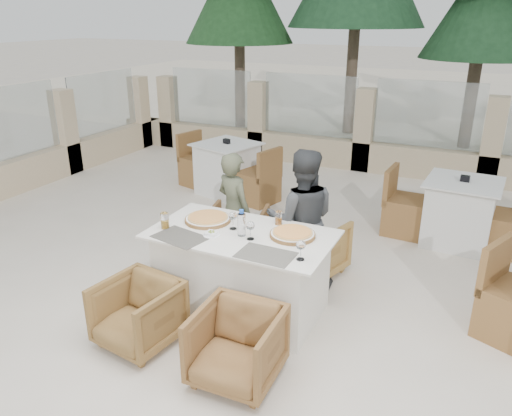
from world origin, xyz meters
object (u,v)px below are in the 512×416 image
at_px(water_bottle, 242,223).
at_px(wine_glass_centre, 233,219).
at_px(diner_right, 301,220).
at_px(dining_table, 242,272).
at_px(bg_table_b, 460,213).
at_px(diner_left, 234,211).
at_px(pizza_left, 208,218).
at_px(armchair_far_left, 237,233).
at_px(olive_dish, 212,233).
at_px(armchair_near_right, 237,346).
at_px(beer_glass_right, 279,218).
at_px(armchair_far_right, 310,247).
at_px(wine_glass_corner, 301,249).
at_px(beer_glass_left, 165,221).
at_px(armchair_near_left, 138,314).
at_px(pizza_right, 293,234).
at_px(wine_glass_near, 250,229).
at_px(bg_table_a, 227,169).

relative_size(water_bottle, wine_glass_centre, 1.29).
relative_size(wine_glass_centre, diner_right, 0.13).
height_order(dining_table, bg_table_b, same).
height_order(dining_table, water_bottle, water_bottle).
relative_size(dining_table, diner_left, 1.27).
height_order(pizza_left, armchair_far_left, pizza_left).
xyz_separation_m(dining_table, olive_dish, (-0.21, -0.15, 0.41)).
bearing_deg(diner_left, armchair_near_right, 140.66).
relative_size(beer_glass_right, armchair_far_left, 0.20).
xyz_separation_m(pizza_left, armchair_near_right, (0.79, -0.96, -0.51)).
xyz_separation_m(water_bottle, armchair_far_right, (0.30, 0.97, -0.59)).
bearing_deg(dining_table, armchair_near_right, -65.44).
height_order(wine_glass_corner, beer_glass_left, wine_glass_corner).
height_order(wine_glass_corner, diner_right, diner_right).
xyz_separation_m(pizza_left, water_bottle, (0.43, -0.15, 0.09)).
xyz_separation_m(armchair_far_left, diner_left, (0.06, -0.18, 0.34)).
distance_m(water_bottle, armchair_near_left, 1.13).
bearing_deg(pizza_left, olive_dish, -53.83).
height_order(dining_table, beer_glass_right, beer_glass_right).
xyz_separation_m(olive_dish, armchair_near_right, (0.60, -0.70, -0.51)).
xyz_separation_m(armchair_far_left, armchair_near_right, (0.92, -1.78, -0.00)).
xyz_separation_m(beer_glass_right, armchair_far_left, (-0.75, 0.61, -0.54)).
bearing_deg(beer_glass_right, diner_left, 147.78).
bearing_deg(diner_left, pizza_right, 167.66).
distance_m(armchair_far_right, diner_right, 0.49).
bearing_deg(wine_glass_near, wine_glass_corner, -18.48).
height_order(wine_glass_centre, wine_glass_corner, same).
xyz_separation_m(armchair_far_right, diner_right, (-0.00, -0.28, 0.41)).
bearing_deg(wine_glass_centre, beer_glass_left, -156.26).
bearing_deg(pizza_right, armchair_near_right, -92.25).
bearing_deg(pizza_right, water_bottle, -157.54).
bearing_deg(beer_glass_left, diner_right, 40.70).
bearing_deg(bg_table_a, armchair_far_right, -27.23).
distance_m(diner_left, bg_table_b, 2.68).
bearing_deg(water_bottle, armchair_near_left, -126.07).
bearing_deg(diner_right, diner_left, -29.46).
bearing_deg(bg_table_a, wine_glass_corner, -37.01).
xyz_separation_m(armchair_near_left, diner_right, (0.85, 1.46, 0.43)).
height_order(wine_glass_corner, armchair_far_left, wine_glass_corner).
bearing_deg(diner_right, olive_dish, 34.78).
distance_m(pizza_right, bg_table_a, 3.38).
bearing_deg(wine_glass_near, bg_table_a, 121.97).
distance_m(wine_glass_corner, olive_dish, 0.86).
bearing_deg(dining_table, diner_left, 121.89).
bearing_deg(armchair_far_left, diner_left, 98.07).
distance_m(armchair_far_left, bg_table_b, 2.62).
height_order(armchair_near_right, bg_table_a, bg_table_a).
xyz_separation_m(armchair_far_right, diner_left, (-0.79, -0.18, 0.33)).
height_order(dining_table, bg_table_a, same).
distance_m(water_bottle, bg_table_b, 2.95).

